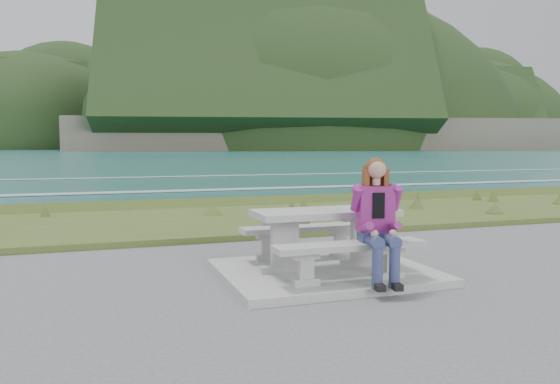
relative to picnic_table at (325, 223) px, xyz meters
The scene contains 9 objects.
concrete_slab 0.63m from the picnic_table, behind, with size 2.60×2.10×0.10m, color #9A9B96.
picnic_table is the anchor object (origin of this frame).
bench_landward 0.74m from the picnic_table, 90.00° to the right, with size 1.80×0.35×0.45m.
bench_seaward 0.74m from the picnic_table, 90.00° to the left, with size 1.80×0.35×0.45m.
grass_verge 5.05m from the picnic_table, 90.00° to the left, with size 160.00×4.50×0.22m, color #3D531F.
shore_drop 7.93m from the picnic_table, 90.00° to the left, with size 160.00×0.80×2.20m, color brown.
ocean 25.21m from the picnic_table, 90.00° to the left, with size 1600.00×1600.00×0.09m.
headland_range 441.69m from the picnic_table, 64.45° to the left, with size 729.83×363.95×183.47m.
seated_woman 0.89m from the picnic_table, 70.42° to the right, with size 0.51×0.76×1.41m.
Camera 1 is at (-2.74, -6.23, 1.67)m, focal length 35.00 mm.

